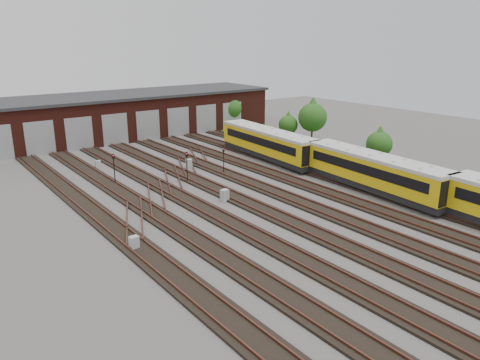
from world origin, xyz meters
TOP-DOWN VIEW (x-y plane):
  - ground at (0.00, 0.00)m, footprint 120.00×120.00m
  - track_network at (-0.17, 0.59)m, footprint 30.40×70.00m
  - maintenance_shed at (-0.01, 39.97)m, footprint 51.00×12.50m
  - grass_verge at (19.00, 10.00)m, footprint 8.00×55.00m
  - metro_train at (10.00, -0.65)m, footprint 4.10×48.48m
  - signal_mast_0 at (-2.99, 12.79)m, footprint 0.28×0.27m
  - signal_mast_1 at (-9.30, 16.61)m, footprint 0.28×0.26m
  - signal_mast_2 at (1.91, 13.21)m, footprint 0.25×0.24m
  - signal_mast_3 at (9.84, 19.38)m, footprint 0.32×0.31m
  - relay_cabinet_0 at (-14.29, 1.00)m, footprint 0.65×0.55m
  - relay_cabinet_1 at (-8.50, 23.55)m, footprint 0.62×0.54m
  - relay_cabinet_2 at (-3.26, 5.63)m, footprint 0.77×0.68m
  - relay_cabinet_3 at (-0.09, 17.36)m, footprint 0.82×0.75m
  - relay_cabinet_4 at (13.51, 8.79)m, footprint 0.66×0.60m
  - tree_0 at (18.55, 35.00)m, footprint 3.50×3.50m
  - tree_1 at (18.38, 20.86)m, footprint 2.74×2.74m
  - tree_2 at (20.60, 18.29)m, footprint 4.01×4.01m
  - tree_3 at (17.54, 4.56)m, footprint 2.98×2.98m
  - bush_0 at (16.00, 0.26)m, footprint 1.60×1.60m
  - bush_1 at (17.53, 9.48)m, footprint 1.57×1.57m
  - bush_2 at (19.12, 27.28)m, footprint 1.56×1.56m

SIDE VIEW (x-z plane):
  - ground at x=0.00m, z-range 0.00..0.00m
  - grass_verge at x=19.00m, z-range 0.00..0.05m
  - track_network at x=-0.17m, z-range -0.06..0.27m
  - relay_cabinet_4 at x=13.51m, z-range 0.00..0.89m
  - relay_cabinet_1 at x=-8.50m, z-range 0.00..0.95m
  - relay_cabinet_0 at x=-14.29m, z-range 0.00..1.03m
  - relay_cabinet_3 at x=-0.09m, z-range 0.00..1.11m
  - relay_cabinet_2 at x=-3.26m, z-range 0.00..1.13m
  - bush_2 at x=19.12m, z-range 0.00..1.56m
  - bush_1 at x=17.53m, z-range 0.00..1.57m
  - bush_0 at x=16.00m, z-range 0.00..1.60m
  - signal_mast_2 at x=1.91m, z-range 0.40..3.31m
  - signal_mast_1 at x=-9.30m, z-range 0.44..3.65m
  - metro_train at x=10.00m, z-range 0.37..3.74m
  - signal_mast_0 at x=-2.99m, z-range 0.44..3.68m
  - signal_mast_3 at x=9.84m, z-range 0.51..4.14m
  - tree_1 at x=18.38m, z-range 0.64..5.18m
  - tree_3 at x=17.54m, z-range 0.70..5.64m
  - maintenance_shed at x=-0.01m, z-range 0.03..6.38m
  - tree_0 at x=18.55m, z-range 0.83..6.63m
  - tree_2 at x=20.60m, z-range 0.95..7.60m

